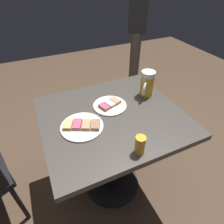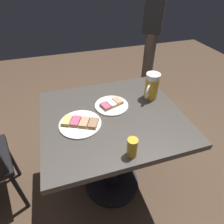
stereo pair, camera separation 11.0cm
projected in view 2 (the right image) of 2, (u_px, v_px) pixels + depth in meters
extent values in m
plane|color=#4C3828|center=(112.00, 182.00, 1.57)|extent=(6.00, 6.00, 0.00)
cylinder|color=black|center=(112.00, 181.00, 1.57)|extent=(0.44, 0.44, 0.01)
cylinder|color=black|center=(112.00, 154.00, 1.34)|extent=(0.09, 0.09, 0.70)
cube|color=#423D38|center=(112.00, 117.00, 1.12)|extent=(0.83, 0.75, 0.04)
cylinder|color=white|center=(112.00, 105.00, 1.17)|extent=(0.21, 0.21, 0.01)
cube|color=#9E7547|center=(105.00, 107.00, 1.15)|extent=(0.06, 0.08, 0.01)
cube|color=#BC4C70|center=(105.00, 105.00, 1.14)|extent=(0.06, 0.08, 0.01)
cube|color=#9E7547|center=(112.00, 104.00, 1.17)|extent=(0.06, 0.08, 0.01)
cube|color=white|center=(112.00, 103.00, 1.16)|extent=(0.06, 0.08, 0.01)
cube|color=#9E7547|center=(118.00, 101.00, 1.19)|extent=(0.06, 0.08, 0.01)
cube|color=#EA8E66|center=(118.00, 100.00, 1.18)|extent=(0.06, 0.08, 0.01)
cylinder|color=white|center=(80.00, 124.00, 1.04)|extent=(0.24, 0.24, 0.01)
cube|color=#9E7547|center=(67.00, 121.00, 1.04)|extent=(0.08, 0.09, 0.01)
cube|color=#E5B266|center=(67.00, 120.00, 1.04)|extent=(0.07, 0.09, 0.01)
cube|color=#9E7547|center=(76.00, 122.00, 1.04)|extent=(0.08, 0.09, 0.01)
cube|color=#BC4C70|center=(76.00, 121.00, 1.03)|extent=(0.07, 0.09, 0.01)
cube|color=#9E7547|center=(84.00, 123.00, 1.03)|extent=(0.08, 0.09, 0.01)
cube|color=#EA8E66|center=(84.00, 121.00, 1.02)|extent=(0.07, 0.09, 0.01)
cube|color=#9E7547|center=(93.00, 124.00, 1.02)|extent=(0.08, 0.09, 0.01)
cube|color=#997051|center=(93.00, 122.00, 1.02)|extent=(0.07, 0.09, 0.01)
cylinder|color=gold|center=(151.00, 88.00, 1.21)|extent=(0.09, 0.09, 0.14)
cylinder|color=white|center=(153.00, 76.00, 1.16)|extent=(0.09, 0.09, 0.03)
torus|color=silver|center=(149.00, 91.00, 1.17)|extent=(0.08, 0.08, 0.09)
cylinder|color=gold|center=(132.00, 148.00, 0.85)|extent=(0.05, 0.05, 0.10)
cylinder|color=black|center=(12.00, 159.00, 1.49)|extent=(0.03, 0.03, 0.43)
cylinder|color=black|center=(20.00, 192.00, 1.28)|extent=(0.03, 0.03, 0.43)
cylinder|color=#51473D|center=(146.00, 73.00, 2.15)|extent=(0.11, 0.11, 0.89)
cylinder|color=#51473D|center=(149.00, 66.00, 2.31)|extent=(0.11, 0.11, 0.89)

